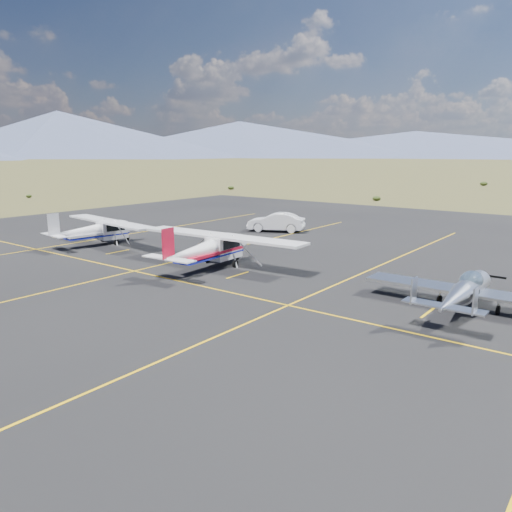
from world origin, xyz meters
TOP-DOWN VIEW (x-y plane):
  - ground at (0.00, 0.00)m, footprint 1600.00×1600.00m
  - apron at (0.00, 7.00)m, footprint 72.00×72.00m
  - aircraft_low_wing at (-2.03, -4.74)m, footprint 6.78×9.49m
  - aircraft_cessna at (-2.73, 9.87)m, footprint 6.94×11.58m
  - aircraft_plain at (-2.27, 21.80)m, footprint 6.43×10.64m
  - sedan at (11.25, 14.86)m, footprint 3.60×5.26m

SIDE VIEW (x-z plane):
  - ground at x=0.00m, z-range 0.00..0.00m
  - apron at x=0.00m, z-range -0.01..0.01m
  - sedan at x=11.25m, z-range 0.01..1.65m
  - aircraft_low_wing at x=-2.03m, z-range -0.05..2.03m
  - aircraft_plain at x=-2.27m, z-range -0.15..2.53m
  - aircraft_cessna at x=-2.73m, z-range -0.16..2.76m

